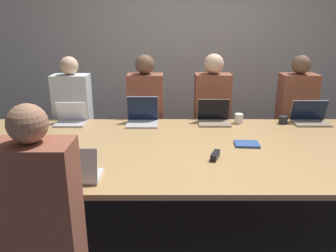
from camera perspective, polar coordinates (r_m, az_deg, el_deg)
name	(u,v)px	position (r m, az deg, el deg)	size (l,w,h in m)	color
ground_plane	(201,224)	(3.15, 5.80, -16.69)	(24.00, 24.00, 0.00)	#2D2D38
curtain_wall	(190,50)	(4.66, 3.81, 13.10)	(12.00, 0.06, 2.80)	beige
conference_table	(204,151)	(2.80, 6.26, -4.40)	(4.28, 1.62, 0.77)	tan
laptop_far_left	(71,117)	(3.51, -16.60, 1.44)	(0.31, 0.22, 0.23)	#B7B7BC
person_far_left	(74,121)	(3.91, -16.11, 0.84)	(0.40, 0.24, 1.42)	#2D2D38
laptop_far_right	(309,117)	(3.69, 23.39, 1.53)	(0.36, 0.23, 0.24)	gray
person_far_right	(294,119)	(4.07, 21.08, 1.11)	(0.40, 0.24, 1.42)	#2D2D38
cup_far_right	(283,120)	(3.58, 19.34, 1.03)	(0.09, 0.09, 0.08)	#232328
laptop_far_center	(213,116)	(3.42, 7.88, 1.69)	(0.33, 0.24, 0.24)	gray
person_far_center	(211,118)	(3.84, 7.51, 1.39)	(0.40, 0.24, 1.44)	#2D2D38
cup_far_center	(238,118)	(3.47, 12.15, 1.30)	(0.09, 0.09, 0.10)	white
laptop_far_midleft	(142,116)	(3.38, -4.55, 1.73)	(0.32, 0.27, 0.27)	#B7B7BC
person_far_midleft	(146,119)	(3.80, -3.93, 1.22)	(0.40, 0.24, 1.43)	#2D2D38
laptop_near_left	(73,171)	(2.26, -16.20, -7.56)	(0.34, 0.24, 0.24)	silver
person_near_left	(42,237)	(1.95, -21.03, -17.61)	(0.40, 0.24, 1.41)	#2D2D38
cup_near_left	(38,171)	(2.40, -21.64, -7.38)	(0.07, 0.07, 0.08)	red
stapler	(215,155)	(2.55, 8.14, -5.09)	(0.09, 0.16, 0.05)	black
notebook	(246,144)	(2.88, 13.49, -3.07)	(0.21, 0.17, 0.02)	#2D4C8C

